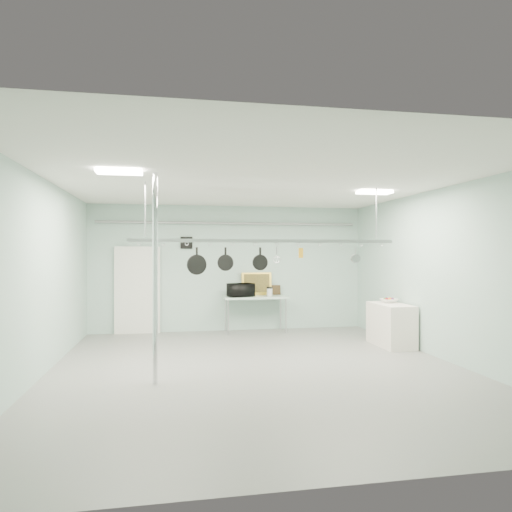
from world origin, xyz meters
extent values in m
plane|color=gray|center=(0.00, 0.00, 0.00)|extent=(8.00, 8.00, 0.00)
cube|color=silver|center=(0.00, 0.00, 3.19)|extent=(7.00, 8.00, 0.02)
cube|color=#A4C4BA|center=(0.00, 3.99, 1.60)|extent=(7.00, 0.02, 3.20)
cube|color=#A4C4BA|center=(3.49, 0.00, 1.60)|extent=(0.02, 8.00, 3.20)
cube|color=silver|center=(-2.30, 3.94, 1.05)|extent=(1.10, 0.10, 2.20)
cube|color=black|center=(-1.10, 3.97, 2.25)|extent=(0.30, 0.04, 0.30)
cylinder|color=gray|center=(0.00, 3.90, 2.75)|extent=(6.60, 0.07, 0.07)
cylinder|color=silver|center=(-1.70, -0.60, 1.60)|extent=(0.08, 0.08, 3.20)
cube|color=#B3D2BF|center=(0.60, 3.60, 0.88)|extent=(1.60, 0.70, 0.05)
cylinder|color=#B7B7BC|center=(-0.12, 3.32, 0.43)|extent=(0.04, 0.04, 0.86)
cylinder|color=#B7B7BC|center=(-0.12, 3.88, 0.43)|extent=(0.04, 0.04, 0.86)
cylinder|color=#B7B7BC|center=(1.32, 3.32, 0.43)|extent=(0.04, 0.04, 0.86)
cylinder|color=#B7B7BC|center=(1.32, 3.88, 0.43)|extent=(0.04, 0.04, 0.86)
cube|color=white|center=(3.15, 1.40, 0.45)|extent=(0.60, 1.20, 0.90)
cube|color=#B7B7BC|center=(0.20, 0.30, 2.20)|extent=(4.80, 0.06, 0.06)
cylinder|color=#B7B7BC|center=(-1.90, 0.30, 2.70)|extent=(0.02, 0.02, 0.94)
cylinder|color=#B7B7BC|center=(2.30, 0.30, 2.70)|extent=(0.02, 0.02, 0.94)
cube|color=white|center=(-2.20, -0.80, 3.16)|extent=(0.65, 0.30, 0.05)
cube|color=white|center=(2.40, 0.60, 3.16)|extent=(0.65, 0.30, 0.05)
imported|color=black|center=(0.22, 3.52, 1.07)|extent=(0.69, 0.58, 0.33)
cylinder|color=silver|center=(0.95, 3.53, 1.00)|extent=(0.16, 0.16, 0.19)
cube|color=gold|center=(0.69, 3.90, 1.20)|extent=(0.78, 0.14, 0.58)
cube|color=#342512|center=(1.17, 3.90, 1.03)|extent=(0.31, 0.10, 0.25)
imported|color=white|center=(3.21, 1.61, 0.94)|extent=(0.40, 0.40, 0.09)
camera|label=1|loc=(-1.43, -7.66, 1.97)|focal=32.00mm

